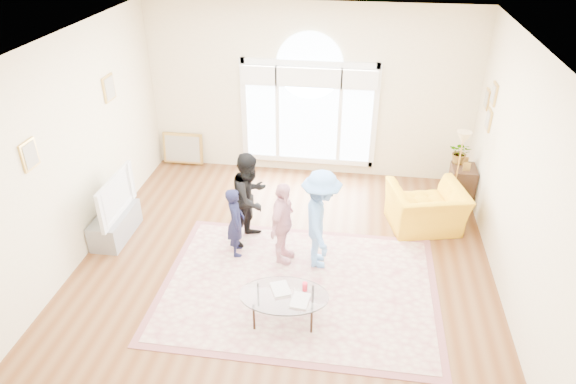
# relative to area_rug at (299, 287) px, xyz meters

# --- Properties ---
(ground) EXTENTS (6.00, 6.00, 0.00)m
(ground) POSITION_rel_area_rug_xyz_m (-0.28, 0.51, -0.01)
(ground) COLOR brown
(ground) RESTS_ON ground
(room_shell) EXTENTS (6.00, 6.00, 6.00)m
(room_shell) POSITION_rel_area_rug_xyz_m (-0.27, 3.34, 1.56)
(room_shell) COLOR beige
(room_shell) RESTS_ON ground
(area_rug) EXTENTS (3.60, 2.60, 0.02)m
(area_rug) POSITION_rel_area_rug_xyz_m (0.00, 0.00, 0.00)
(area_rug) COLOR beige
(area_rug) RESTS_ON ground
(rug_border) EXTENTS (3.80, 2.80, 0.01)m
(rug_border) POSITION_rel_area_rug_xyz_m (0.00, -0.00, -0.00)
(rug_border) COLOR #8F5154
(rug_border) RESTS_ON ground
(tv_console) EXTENTS (0.45, 1.00, 0.42)m
(tv_console) POSITION_rel_area_rug_xyz_m (-3.03, 0.81, 0.20)
(tv_console) COLOR gray
(tv_console) RESTS_ON ground
(television) EXTENTS (0.17, 1.14, 0.66)m
(television) POSITION_rel_area_rug_xyz_m (-3.02, 0.81, 0.74)
(television) COLOR black
(television) RESTS_ON tv_console
(coffee_table) EXTENTS (1.16, 0.79, 0.54)m
(coffee_table) POSITION_rel_area_rug_xyz_m (-0.11, -0.65, 0.39)
(coffee_table) COLOR silver
(coffee_table) RESTS_ON ground
(armchair) EXTENTS (1.34, 1.23, 0.73)m
(armchair) POSITION_rel_area_rug_xyz_m (1.83, 1.76, 0.36)
(armchair) COLOR yellow
(armchair) RESTS_ON ground
(side_cabinet) EXTENTS (0.40, 0.50, 0.70)m
(side_cabinet) POSITION_rel_area_rug_xyz_m (2.50, 2.66, 0.34)
(side_cabinet) COLOR black
(side_cabinet) RESTS_ON ground
(floor_lamp) EXTENTS (0.27, 0.27, 1.51)m
(floor_lamp) POSITION_rel_area_rug_xyz_m (2.31, 2.28, 1.27)
(floor_lamp) COLOR black
(floor_lamp) RESTS_ON ground
(plant_pedestal) EXTENTS (0.20, 0.20, 0.70)m
(plant_pedestal) POSITION_rel_area_rug_xyz_m (2.42, 2.82, 0.34)
(plant_pedestal) COLOR white
(plant_pedestal) RESTS_ON ground
(potted_plant) EXTENTS (0.45, 0.42, 0.40)m
(potted_plant) POSITION_rel_area_rug_xyz_m (2.42, 2.82, 0.89)
(potted_plant) COLOR #33722D
(potted_plant) RESTS_ON plant_pedestal
(leaning_picture) EXTENTS (0.80, 0.14, 0.62)m
(leaning_picture) POSITION_rel_area_rug_xyz_m (-2.77, 3.41, -0.01)
(leaning_picture) COLOR tan
(leaning_picture) RESTS_ON ground
(child_navy) EXTENTS (0.36, 0.45, 1.10)m
(child_navy) POSITION_rel_area_rug_xyz_m (-1.03, 0.65, 0.56)
(child_navy) COLOR #151838
(child_navy) RESTS_ON area_rug
(child_black) EXTENTS (0.80, 0.88, 1.47)m
(child_black) POSITION_rel_area_rug_xyz_m (-0.89, 1.05, 0.74)
(child_black) COLOR black
(child_black) RESTS_ON area_rug
(child_pink) EXTENTS (0.46, 0.80, 1.28)m
(child_pink) POSITION_rel_area_rug_xyz_m (-0.32, 0.57, 0.65)
(child_pink) COLOR #EAA6B3
(child_pink) RESTS_ON area_rug
(child_blue) EXTENTS (0.69, 1.04, 1.51)m
(child_blue) POSITION_rel_area_rug_xyz_m (0.22, 0.57, 0.76)
(child_blue) COLOR #5F93DD
(child_blue) RESTS_ON area_rug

